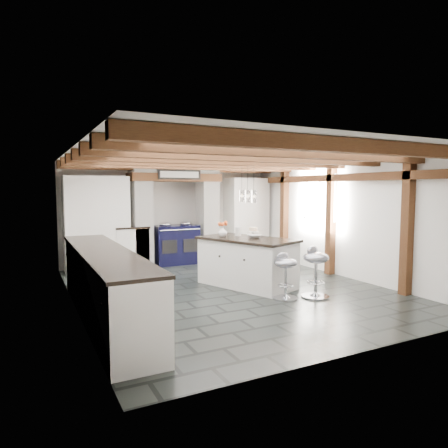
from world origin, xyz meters
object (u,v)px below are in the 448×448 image
range_cooker (176,244)px  kitchen_island (247,261)px  bar_stool_far (285,270)px  bar_stool_near (315,266)px

range_cooker → kitchen_island: (0.41, -2.58, -0.02)m
range_cooker → kitchen_island: 2.61m
kitchen_island → bar_stool_far: bearing=-105.7°
range_cooker → bar_stool_far: range_cooker is taller
bar_stool_near → bar_stool_far: bar_stool_near is taller
range_cooker → bar_stool_far: bearing=-82.0°
bar_stool_far → bar_stool_near: bearing=-26.0°
kitchen_island → bar_stool_near: (0.58, -1.17, 0.07)m
bar_stool_near → bar_stool_far: size_ratio=1.12×
range_cooker → bar_stool_far: size_ratio=1.36×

